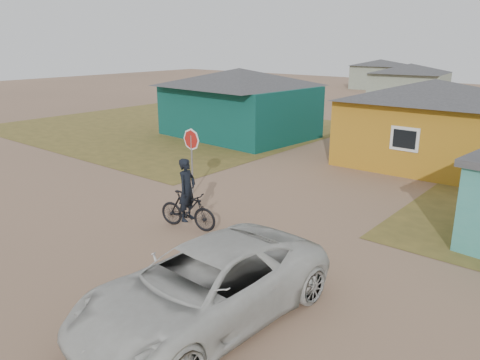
% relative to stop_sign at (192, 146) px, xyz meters
% --- Properties ---
extents(ground, '(120.00, 120.00, 0.00)m').
position_rel_stop_sign_xyz_m(ground, '(2.70, -3.83, -1.83)').
color(ground, '#906C53').
extents(grass_nw, '(20.00, 18.00, 0.00)m').
position_rel_stop_sign_xyz_m(grass_nw, '(-11.30, 9.17, -1.82)').
color(grass_nw, olive).
rests_on(grass_nw, ground).
extents(house_teal, '(8.93, 7.08, 4.00)m').
position_rel_stop_sign_xyz_m(house_teal, '(-5.80, 9.67, 0.23)').
color(house_teal, '#0A3A34').
rests_on(house_teal, ground).
extents(house_yellow, '(7.72, 6.76, 3.90)m').
position_rel_stop_sign_xyz_m(house_yellow, '(5.20, 10.17, 0.18)').
color(house_yellow, '#AF771B').
rests_on(house_yellow, ground).
extents(house_pale_west, '(7.04, 6.15, 3.60)m').
position_rel_stop_sign_xyz_m(house_pale_west, '(-3.30, 30.17, 0.03)').
color(house_pale_west, gray).
rests_on(house_pale_west, ground).
extents(house_pale_north, '(6.28, 5.81, 3.40)m').
position_rel_stop_sign_xyz_m(house_pale_north, '(-11.30, 42.17, -0.07)').
color(house_pale_north, gray).
rests_on(house_pale_north, ground).
extents(stop_sign, '(0.76, 0.36, 2.49)m').
position_rel_stop_sign_xyz_m(stop_sign, '(0.00, 0.00, 0.00)').
color(stop_sign, gray).
rests_on(stop_sign, ground).
extents(cyclist, '(2.02, 0.96, 2.20)m').
position_rel_stop_sign_xyz_m(cyclist, '(2.29, -2.47, -1.02)').
color(cyclist, black).
rests_on(cyclist, ground).
extents(vehicle, '(2.92, 5.86, 1.60)m').
position_rel_stop_sign_xyz_m(vehicle, '(6.16, -5.74, -1.03)').
color(vehicle, beige).
rests_on(vehicle, ground).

